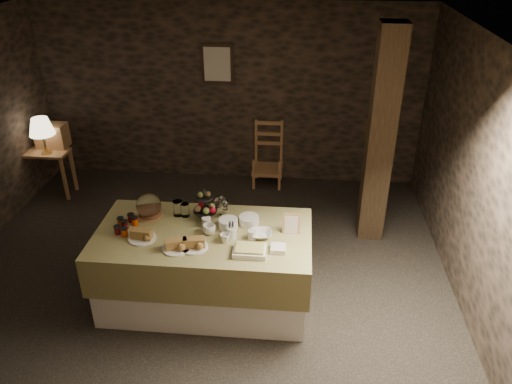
# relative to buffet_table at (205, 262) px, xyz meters

# --- Properties ---
(ground_plane) EXTENTS (5.50, 5.00, 0.01)m
(ground_plane) POSITION_rel_buffet_table_xyz_m (-0.13, 0.39, -0.48)
(ground_plane) COLOR black
(ground_plane) RESTS_ON ground
(room_shell) EXTENTS (5.52, 5.02, 2.60)m
(room_shell) POSITION_rel_buffet_table_xyz_m (-0.13, 0.39, 1.08)
(room_shell) COLOR black
(room_shell) RESTS_ON ground
(buffet_table) EXTENTS (2.11, 1.12, 0.83)m
(buffet_table) POSITION_rel_buffet_table_xyz_m (0.00, 0.00, 0.00)
(buffet_table) COLOR white
(buffet_table) RESTS_ON ground_plane
(console_table) EXTENTS (0.63, 0.36, 0.67)m
(console_table) POSITION_rel_buffet_table_xyz_m (-2.63, 2.07, 0.06)
(console_table) COLOR #9B613A
(console_table) RESTS_ON ground_plane
(table_lamp) EXTENTS (0.34, 0.34, 0.51)m
(table_lamp) POSITION_rel_buffet_table_xyz_m (-2.58, 2.02, 0.58)
(table_lamp) COLOR tan
(table_lamp) RESTS_ON console_table
(wine_rack) EXTENTS (0.42, 0.26, 0.34)m
(wine_rack) POSITION_rel_buffet_table_xyz_m (-2.58, 2.25, 0.36)
(wine_rack) COLOR #9B613A
(wine_rack) RESTS_ON console_table
(chair) EXTENTS (0.45, 0.43, 0.74)m
(chair) POSITION_rel_buffet_table_xyz_m (0.45, 2.73, -0.06)
(chair) COLOR #9B613A
(chair) RESTS_ON ground_plane
(timber_column) EXTENTS (0.30, 0.30, 2.60)m
(timber_column) POSITION_rel_buffet_table_xyz_m (1.83, 1.43, 0.82)
(timber_column) COLOR black
(timber_column) RESTS_ON ground_plane
(framed_picture) EXTENTS (0.45, 0.04, 0.55)m
(framed_picture) POSITION_rel_buffet_table_xyz_m (-0.28, 2.85, 1.27)
(framed_picture) COLOR black
(framed_picture) RESTS_ON room_shell
(plate_stack_a) EXTENTS (0.19, 0.19, 0.10)m
(plate_stack_a) POSITION_rel_buffet_table_xyz_m (0.24, 0.11, 0.40)
(plate_stack_a) COLOR silver
(plate_stack_a) RESTS_ON buffet_table
(plate_stack_b) EXTENTS (0.20, 0.20, 0.08)m
(plate_stack_b) POSITION_rel_buffet_table_xyz_m (0.43, 0.20, 0.40)
(plate_stack_b) COLOR silver
(plate_stack_b) RESTS_ON buffet_table
(cutlery_holder) EXTENTS (0.10, 0.10, 0.12)m
(cutlery_holder) POSITION_rel_buffet_table_xyz_m (0.29, -0.06, 0.41)
(cutlery_holder) COLOR silver
(cutlery_holder) RESTS_ON buffet_table
(cup_a) EXTENTS (0.17, 0.17, 0.10)m
(cup_a) POSITION_rel_buffet_table_xyz_m (0.06, -0.01, 0.40)
(cup_a) COLOR silver
(cup_a) RESTS_ON buffet_table
(cup_b) EXTENTS (0.11, 0.11, 0.09)m
(cup_b) POSITION_rel_buffet_table_xyz_m (0.24, -0.14, 0.40)
(cup_b) COLOR silver
(cup_b) RESTS_ON buffet_table
(mug_c) EXTENTS (0.09, 0.09, 0.09)m
(mug_c) POSITION_rel_buffet_table_xyz_m (0.02, 0.12, 0.40)
(mug_c) COLOR silver
(mug_c) RESTS_ON buffet_table
(mug_d) EXTENTS (0.08, 0.08, 0.09)m
(mug_d) POSITION_rel_buffet_table_xyz_m (0.49, -0.06, 0.40)
(mug_d) COLOR silver
(mug_d) RESTS_ON buffet_table
(bowl) EXTENTS (0.23, 0.23, 0.05)m
(bowl) POSITION_rel_buffet_table_xyz_m (0.57, -0.01, 0.38)
(bowl) COLOR silver
(bowl) RESTS_ON buffet_table
(cake_dome) EXTENTS (0.26, 0.26, 0.26)m
(cake_dome) POSITION_rel_buffet_table_xyz_m (-0.60, 0.26, 0.46)
(cake_dome) COLOR #9B613A
(cake_dome) RESTS_ON buffet_table
(fruit_stand) EXTENTS (0.24, 0.24, 0.34)m
(fruit_stand) POSITION_rel_buffet_table_xyz_m (-0.02, 0.26, 0.49)
(fruit_stand) COLOR black
(fruit_stand) RESTS_ON buffet_table
(bread_platter_left) EXTENTS (0.26, 0.26, 0.11)m
(bread_platter_left) POSITION_rel_buffet_table_xyz_m (-0.56, -0.16, 0.39)
(bread_platter_left) COLOR silver
(bread_platter_left) RESTS_ON buffet_table
(bread_platter_center) EXTENTS (0.26, 0.26, 0.11)m
(bread_platter_center) POSITION_rel_buffet_table_xyz_m (-0.19, -0.29, 0.39)
(bread_platter_center) COLOR silver
(bread_platter_center) RESTS_ON buffet_table
(bread_platter_right) EXTENTS (0.26, 0.26, 0.11)m
(bread_platter_right) POSITION_rel_buffet_table_xyz_m (-0.03, -0.26, 0.39)
(bread_platter_right) COLOR silver
(bread_platter_right) RESTS_ON buffet_table
(jam_jars) EXTENTS (0.20, 0.32, 0.07)m
(jam_jars) POSITION_rel_buffet_table_xyz_m (-0.77, 0.01, 0.39)
(jam_jars) COLOR #560B11
(jam_jars) RESTS_ON buffet_table
(tart_dish) EXTENTS (0.30, 0.22, 0.07)m
(tart_dish) POSITION_rel_buffet_table_xyz_m (0.49, -0.30, 0.39)
(tart_dish) COLOR silver
(tart_dish) RESTS_ON buffet_table
(square_dish) EXTENTS (0.14, 0.14, 0.04)m
(square_dish) POSITION_rel_buffet_table_xyz_m (0.74, -0.23, 0.38)
(square_dish) COLOR silver
(square_dish) RESTS_ON buffet_table
(menu_frame) EXTENTS (0.17, 0.07, 0.22)m
(menu_frame) POSITION_rel_buffet_table_xyz_m (0.85, 0.09, 0.44)
(menu_frame) COLOR #9B613A
(menu_frame) RESTS_ON buffet_table
(storage_jar_a) EXTENTS (0.10, 0.10, 0.16)m
(storage_jar_a) POSITION_rel_buffet_table_xyz_m (-0.31, 0.31, 0.43)
(storage_jar_a) COLOR white
(storage_jar_a) RESTS_ON buffet_table
(storage_jar_b) EXTENTS (0.09, 0.09, 0.14)m
(storage_jar_b) POSITION_rel_buffet_table_xyz_m (-0.24, 0.30, 0.42)
(storage_jar_b) COLOR white
(storage_jar_b) RESTS_ON buffet_table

